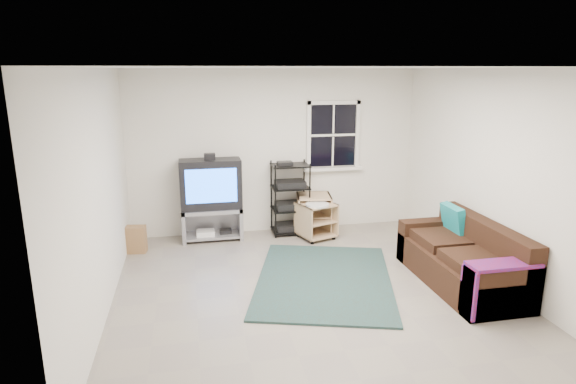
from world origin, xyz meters
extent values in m
plane|color=gray|center=(0.00, 0.00, 0.00)|extent=(4.60, 4.60, 0.00)
plane|color=white|center=(0.00, 0.00, 2.60)|extent=(4.60, 4.60, 0.00)
plane|color=silver|center=(0.00, 2.30, 1.30)|extent=(4.60, 0.00, 4.60)
plane|color=silver|center=(0.00, -2.30, 1.30)|extent=(4.60, 0.00, 4.60)
plane|color=silver|center=(-2.30, 0.00, 1.30)|extent=(0.00, 4.60, 4.60)
plane|color=silver|center=(2.30, 0.00, 1.30)|extent=(0.00, 4.60, 4.60)
cube|color=black|center=(0.95, 2.28, 1.55)|extent=(0.80, 0.01, 1.02)
cube|color=silver|center=(0.95, 2.26, 2.07)|extent=(0.88, 0.06, 0.06)
cube|color=silver|center=(0.95, 2.25, 1.00)|extent=(0.98, 0.14, 0.05)
cube|color=silver|center=(0.54, 2.26, 1.55)|extent=(0.06, 0.06, 1.10)
cube|color=silver|center=(1.36, 2.26, 1.55)|extent=(0.06, 0.06, 1.10)
cube|color=silver|center=(0.95, 2.27, 1.55)|extent=(0.78, 0.04, 0.04)
cube|color=gray|center=(-1.05, 2.04, 0.48)|extent=(0.92, 0.46, 0.06)
cube|color=gray|center=(-1.48, 2.04, 0.25)|extent=(0.06, 0.46, 0.51)
cube|color=gray|center=(-0.62, 2.04, 0.25)|extent=(0.06, 0.46, 0.51)
cube|color=gray|center=(-1.05, 2.04, 0.06)|extent=(0.81, 0.42, 0.04)
cube|color=gray|center=(-1.05, 2.25, 0.25)|extent=(0.92, 0.04, 0.51)
cube|color=silver|center=(-1.16, 2.00, 0.12)|extent=(0.28, 0.22, 0.07)
cube|color=black|center=(-0.85, 2.04, 0.11)|extent=(0.18, 0.17, 0.06)
cube|color=black|center=(-1.05, 2.04, 0.89)|extent=(0.92, 0.39, 0.76)
cube|color=#1E63FF|center=(-1.05, 1.84, 0.90)|extent=(0.76, 0.01, 0.51)
cube|color=black|center=(-1.05, 2.04, 1.31)|extent=(0.17, 0.12, 0.09)
cylinder|color=black|center=(-0.08, 1.87, 0.59)|extent=(0.02, 0.02, 1.17)
cylinder|color=black|center=(0.47, 1.87, 0.59)|extent=(0.02, 0.02, 1.17)
cylinder|color=black|center=(-0.08, 2.26, 0.59)|extent=(0.02, 0.02, 1.17)
cylinder|color=black|center=(0.47, 2.26, 0.59)|extent=(0.02, 0.02, 1.17)
cube|color=black|center=(0.20, 2.07, 0.05)|extent=(0.59, 0.43, 0.02)
cube|color=black|center=(0.20, 2.07, 0.11)|extent=(0.46, 0.34, 0.10)
cube|color=black|center=(0.20, 2.07, 0.41)|extent=(0.59, 0.43, 0.02)
cube|color=black|center=(0.20, 2.07, 0.47)|extent=(0.46, 0.34, 0.10)
cube|color=black|center=(0.20, 2.07, 0.76)|extent=(0.59, 0.43, 0.02)
cube|color=black|center=(0.20, 2.07, 0.82)|extent=(0.46, 0.34, 0.10)
cube|color=black|center=(0.20, 2.07, 1.12)|extent=(0.59, 0.43, 0.02)
cube|color=tan|center=(0.57, 2.01, 0.62)|extent=(0.61, 0.61, 0.02)
cube|color=tan|center=(0.57, 2.01, 0.07)|extent=(0.61, 0.61, 0.02)
cube|color=tan|center=(0.32, 2.05, 0.34)|extent=(0.11, 0.53, 0.58)
cube|color=tan|center=(0.83, 1.97, 0.34)|extent=(0.11, 0.53, 0.58)
cube|color=tan|center=(0.61, 2.27, 0.34)|extent=(0.48, 0.10, 0.58)
cube|color=tan|center=(0.57, 2.01, 0.32)|extent=(0.56, 0.58, 0.02)
cylinder|color=black|center=(0.33, 1.84, 0.03)|extent=(0.05, 0.05, 0.05)
cylinder|color=black|center=(0.82, 2.19, 0.03)|extent=(0.05, 0.05, 0.05)
cube|color=tan|center=(0.55, 1.76, 0.55)|extent=(0.65, 0.65, 0.02)
cube|color=tan|center=(0.55, 1.76, 0.06)|extent=(0.65, 0.65, 0.02)
cube|color=tan|center=(0.32, 1.68, 0.31)|extent=(0.19, 0.49, 0.51)
cube|color=tan|center=(0.78, 1.84, 0.31)|extent=(0.19, 0.49, 0.51)
cube|color=tan|center=(0.47, 1.99, 0.31)|extent=(0.45, 0.17, 0.51)
cube|color=tan|center=(0.55, 1.76, 0.29)|extent=(0.60, 0.61, 0.02)
cylinder|color=black|center=(0.42, 1.50, 0.03)|extent=(0.05, 0.05, 0.05)
cylinder|color=black|center=(0.67, 2.01, 0.03)|extent=(0.05, 0.05, 0.05)
cylinder|color=silver|center=(0.53, 1.64, 0.58)|extent=(0.36, 0.36, 0.03)
cube|color=black|center=(1.85, -0.22, 0.19)|extent=(0.83, 1.85, 0.39)
cube|color=black|center=(2.16, -0.22, 0.59)|extent=(0.22, 1.85, 0.40)
cube|color=black|center=(1.85, 0.59, 0.29)|extent=(0.83, 0.22, 0.57)
cube|color=black|center=(1.85, -1.04, 0.29)|extent=(0.83, 0.22, 0.57)
cube|color=black|center=(1.78, -0.60, 0.45)|extent=(0.56, 0.67, 0.12)
cube|color=black|center=(1.78, 0.15, 0.45)|extent=(0.56, 0.67, 0.12)
cube|color=teal|center=(2.02, 0.29, 0.67)|extent=(0.19, 0.44, 0.39)
cube|color=navy|center=(1.83, -1.04, 0.59)|extent=(0.77, 0.28, 0.04)
cube|color=navy|center=(1.45, -1.04, 0.31)|extent=(0.04, 0.28, 0.54)
cube|color=black|center=(0.24, 0.21, 0.01)|extent=(2.23, 2.65, 0.03)
cube|color=olive|center=(-2.16, 1.69, 0.20)|extent=(0.30, 0.21, 0.39)
camera|label=1|loc=(-1.34, -5.19, 2.58)|focal=30.00mm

